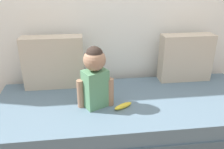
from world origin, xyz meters
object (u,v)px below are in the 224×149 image
(banana, at_px, (123,106))
(throw_pillow_left, at_px, (54,62))
(couch, at_px, (128,118))
(throw_pillow_right, at_px, (186,58))
(toddler, at_px, (95,76))

(banana, bearing_deg, throw_pillow_left, 140.19)
(banana, bearing_deg, couch, 61.36)
(throw_pillow_left, distance_m, throw_pillow_right, 1.28)
(toddler, relative_size, banana, 2.99)
(throw_pillow_left, height_order, toddler, toddler)
(throw_pillow_left, relative_size, toddler, 1.09)
(throw_pillow_right, height_order, banana, throw_pillow_right)
(throw_pillow_right, relative_size, banana, 2.99)
(throw_pillow_right, distance_m, toddler, 1.01)
(throw_pillow_left, bearing_deg, toddler, -48.95)
(throw_pillow_left, relative_size, throw_pillow_right, 1.09)
(throw_pillow_left, distance_m, banana, 0.78)
(throw_pillow_left, bearing_deg, banana, -39.81)
(toddler, bearing_deg, couch, 10.32)
(couch, relative_size, banana, 13.72)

